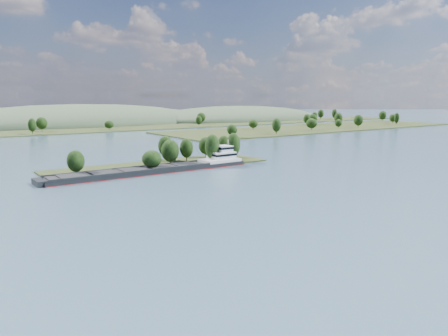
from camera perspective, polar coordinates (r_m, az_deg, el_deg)
ground at (r=147.73m, az=2.10°, el=-2.83°), size 1800.00×1800.00×0.00m
tree_island at (r=199.41m, az=-6.70°, el=1.47°), size 100.00×31.57×14.79m
right_bank at (r=435.48m, az=12.31°, el=5.24°), size 320.00×90.00×14.74m
back_shoreline at (r=407.24m, az=-21.50°, el=4.47°), size 900.00×60.00×14.84m
hill_east at (r=581.20m, az=1.78°, el=6.36°), size 260.00×140.00×36.00m
hill_west at (r=517.46m, az=-18.47°, el=5.49°), size 320.00×160.00×44.00m
cargo_barge at (r=184.33m, az=-7.83°, el=0.03°), size 89.50×12.01×12.09m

